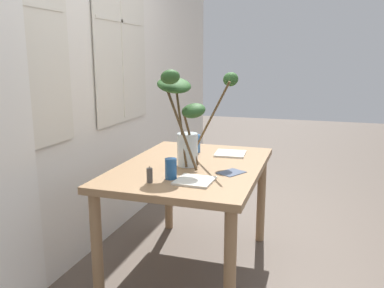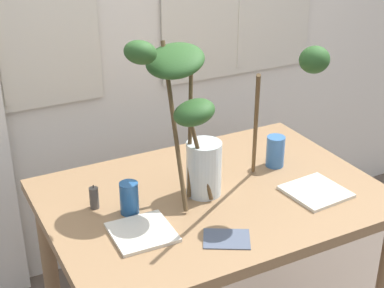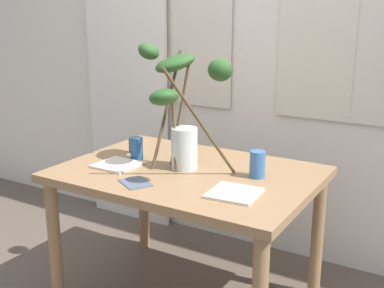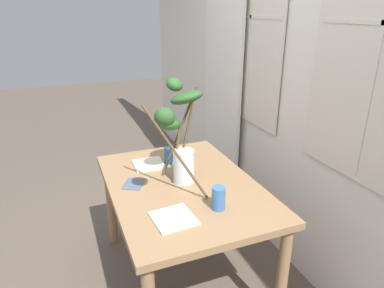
# 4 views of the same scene
# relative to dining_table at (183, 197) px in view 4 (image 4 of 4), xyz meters

# --- Properties ---
(ground) EXTENTS (14.00, 14.00, 0.00)m
(ground) POSITION_rel_dining_table_xyz_m (0.00, 0.00, -0.64)
(ground) COLOR brown
(back_wall_with_windows) EXTENTS (5.94, 0.14, 2.97)m
(back_wall_with_windows) POSITION_rel_dining_table_xyz_m (0.00, 0.84, 0.85)
(back_wall_with_windows) COLOR silver
(back_wall_with_windows) RESTS_ON ground
(curtain_sheer_side) EXTENTS (0.66, 0.03, 2.36)m
(curtain_sheer_side) POSITION_rel_dining_table_xyz_m (-0.94, 0.72, 0.54)
(curtain_sheer_side) COLOR white
(curtain_sheer_side) RESTS_ON ground
(dining_table) EXTENTS (1.25, 0.88, 0.73)m
(dining_table) POSITION_rel_dining_table_xyz_m (0.00, 0.00, 0.00)
(dining_table) COLOR #93704C
(dining_table) RESTS_ON ground
(vase_with_branches) EXTENTS (0.66, 0.49, 0.63)m
(vase_with_branches) POSITION_rel_dining_table_xyz_m (-0.06, 0.01, 0.41)
(vase_with_branches) COLOR silver
(vase_with_branches) RESTS_ON dining_table
(drinking_glass_blue_left) EXTENTS (0.07, 0.07, 0.12)m
(drinking_glass_blue_left) POSITION_rel_dining_table_xyz_m (-0.33, 0.02, 0.15)
(drinking_glass_blue_left) COLOR #235693
(drinking_glass_blue_left) RESTS_ON dining_table
(drinking_glass_blue_right) EXTENTS (0.08, 0.08, 0.13)m
(drinking_glass_blue_right) POSITION_rel_dining_table_xyz_m (0.34, 0.08, 0.16)
(drinking_glass_blue_right) COLOR #386BAD
(drinking_glass_blue_right) RESTS_ON dining_table
(plate_square_left) EXTENTS (0.21, 0.21, 0.01)m
(plate_square_left) POSITION_rel_dining_table_xyz_m (-0.34, -0.13, 0.10)
(plate_square_left) COLOR silver
(plate_square_left) RESTS_ON dining_table
(plate_square_right) EXTENTS (0.22, 0.22, 0.01)m
(plate_square_right) POSITION_rel_dining_table_xyz_m (0.34, -0.18, 0.10)
(plate_square_right) COLOR silver
(plate_square_right) RESTS_ON dining_table
(napkin_folded) EXTENTS (0.19, 0.18, 0.00)m
(napkin_folded) POSITION_rel_dining_table_xyz_m (-0.11, -0.28, 0.10)
(napkin_folded) COLOR #4C566B
(napkin_folded) RESTS_ON dining_table
(pillar_candle) EXTENTS (0.03, 0.03, 0.09)m
(pillar_candle) POSITION_rel_dining_table_xyz_m (-0.43, 0.11, 0.13)
(pillar_candle) COLOR #514C47
(pillar_candle) RESTS_ON dining_table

